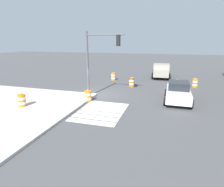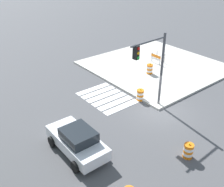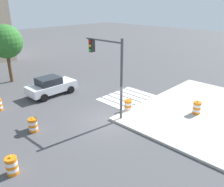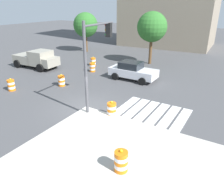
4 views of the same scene
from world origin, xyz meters
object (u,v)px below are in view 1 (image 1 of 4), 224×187
traffic_barrel_median_far (132,82)px  traffic_light_pole (100,53)px  sports_car (178,92)px  traffic_barrel_median_near (177,84)px  traffic_barrel_far_curb (88,96)px  pickup_truck (161,71)px  traffic_barrel_near_corner (195,83)px  traffic_barrel_crosswalk_end (113,77)px  traffic_barrel_on_sidewalk (22,100)px

traffic_barrel_median_far → traffic_light_pole: 6.33m
sports_car → traffic_barrel_median_near: 4.62m
traffic_barrel_far_curb → traffic_barrel_median_near: bearing=133.0°
traffic_barrel_median_far → traffic_barrel_median_near: bearing=93.2°
pickup_truck → traffic_barrel_far_curb: (12.57, -5.29, -0.52)m
traffic_barrel_near_corner → traffic_barrel_crosswalk_end: (-1.15, -9.55, 0.00)m
pickup_truck → traffic_barrel_median_near: bearing=18.2°
pickup_truck → traffic_barrel_crosswalk_end: 6.71m
traffic_barrel_far_curb → traffic_barrel_near_corner: bearing=131.3°
traffic_barrel_median_far → traffic_light_pole: traffic_light_pole is taller
traffic_barrel_far_curb → traffic_barrel_on_sidewalk: size_ratio=1.00×
pickup_truck → traffic_barrel_far_curb: bearing=-22.8°
sports_car → traffic_barrel_far_curb: (2.12, -7.12, -0.36)m
traffic_barrel_median_near → pickup_truck: bearing=-161.8°
traffic_barrel_median_near → traffic_light_pole: size_ratio=0.19×
traffic_barrel_crosswalk_end → traffic_barrel_far_curb: (9.14, 0.45, 0.00)m
sports_car → traffic_barrel_median_near: bearing=178.9°
traffic_barrel_crosswalk_end → traffic_barrel_median_near: (2.41, 7.66, 0.00)m
pickup_truck → traffic_barrel_median_near: 6.18m
pickup_truck → traffic_barrel_median_near: size_ratio=5.13×
pickup_truck → traffic_barrel_median_far: (6.11, -2.85, -0.52)m
traffic_barrel_median_far → traffic_barrel_far_curb: size_ratio=1.00×
sports_car → pickup_truck: bearing=-170.1°
traffic_barrel_far_curb → traffic_barrel_crosswalk_end: bearing=-177.2°
sports_car → traffic_barrel_median_near: sports_car is taller
sports_car → traffic_barrel_near_corner: sports_car is taller
traffic_barrel_on_sidewalk → traffic_light_pole: size_ratio=0.19×
traffic_barrel_median_far → traffic_barrel_on_sidewalk: (9.37, -6.47, 0.15)m
traffic_barrel_near_corner → traffic_light_pole: bearing=-52.7°
traffic_barrel_crosswalk_end → traffic_barrel_far_curb: size_ratio=1.00×
traffic_barrel_median_near → traffic_barrel_median_far: bearing=-86.8°
sports_car → traffic_light_pole: size_ratio=0.78×
sports_car → traffic_barrel_crosswalk_end: 10.33m
traffic_barrel_median_near → traffic_barrel_on_sidewalk: bearing=-49.4°
sports_car → traffic_barrel_far_curb: sports_car is taller
sports_car → traffic_barrel_near_corner: size_ratio=4.23×
pickup_truck → traffic_barrel_near_corner: bearing=39.7°
traffic_light_pole → traffic_barrel_far_curb: bearing=-21.0°
sports_car → traffic_light_pole: (0.63, -6.55, 3.10)m
pickup_truck → traffic_barrel_far_curb: pickup_truck is taller
pickup_truck → traffic_light_pole: bearing=-23.1°
traffic_barrel_near_corner → traffic_barrel_on_sidewalk: traffic_barrel_on_sidewalk is taller
traffic_barrel_median_near → traffic_barrel_median_far: 4.78m
pickup_truck → traffic_barrel_far_curb: 13.65m
traffic_light_pole → traffic_barrel_near_corner: bearing=127.3°
traffic_barrel_median_far → pickup_truck: bearing=155.0°
traffic_barrel_near_corner → traffic_barrel_crosswalk_end: bearing=-96.9°
sports_car → traffic_barrel_on_sidewalk: 12.24m
pickup_truck → traffic_barrel_crosswalk_end: bearing=-59.1°
traffic_barrel_on_sidewalk → traffic_barrel_crosswalk_end: bearing=163.4°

